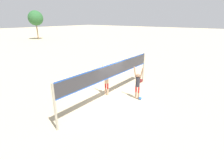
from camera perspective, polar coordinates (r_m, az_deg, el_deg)
The scene contains 7 objects.
ground_plane at distance 12.08m, azimuth 0.00°, elevation -6.08°, with size 200.00×200.00×0.00m, color #C6B28C.
volleyball_net at distance 11.41m, azimuth 0.00°, elevation 2.15°, with size 9.06×0.12×2.47m.
player_spiker at distance 11.71m, azimuth 8.39°, elevation -0.86°, with size 0.28×0.72×2.24m.
player_blocker at distance 12.22m, azimuth -1.80°, elevation 0.17°, with size 0.28×0.71×2.21m.
volleyball at distance 12.04m, azimuth 9.19°, elevation -5.86°, with size 0.22×0.22×0.22m.
gear_bag at distance 15.30m, azimuth 9.19°, elevation -0.25°, with size 0.42×0.27×0.22m.
tree_left_cluster at distance 50.42m, azimuth -23.69°, elevation 18.02°, with size 3.66×3.66×7.08m.
Camera 1 is at (-8.68, -6.58, 5.22)m, focal length 28.00 mm.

